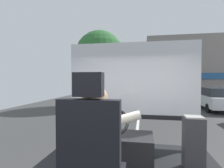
# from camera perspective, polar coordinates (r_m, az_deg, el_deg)

# --- Properties ---
(ground) EXTENTS (18.00, 44.00, 0.06)m
(ground) POSITION_cam_1_polar(r_m,az_deg,el_deg) (10.72, 9.03, -9.42)
(ground) COLOR #393939
(driver_seat) EXTENTS (0.48, 0.48, 1.28)m
(driver_seat) POSITION_cam_1_polar(r_m,az_deg,el_deg) (1.54, -6.44, -25.17)
(driver_seat) COLOR black
(driver_seat) RESTS_ON bus_floor
(bus_driver) EXTENTS (0.78, 0.58, 0.76)m
(bus_driver) POSITION_cam_1_polar(r_m,az_deg,el_deg) (1.57, -5.26, -17.87)
(bus_driver) COLOR black
(bus_driver) RESTS_ON driver_seat
(steering_console) EXTENTS (1.10, 1.04, 0.87)m
(steering_console) POSITION_cam_1_polar(r_m,az_deg,el_deg) (2.74, 1.23, -20.05)
(steering_console) COLOR black
(steering_console) RESTS_ON bus_floor
(fare_box) EXTENTS (0.26, 0.22, 0.73)m
(fare_box) POSITION_cam_1_polar(r_m,az_deg,el_deg) (2.70, 25.44, -17.30)
(fare_box) COLOR #333338
(fare_box) RESTS_ON bus_floor
(windshield_panel) EXTENTS (2.50, 0.08, 1.48)m
(windshield_panel) POSITION_cam_1_polar(r_m,az_deg,el_deg) (3.36, 6.63, -1.60)
(windshield_panel) COLOR silver
(street_tree) EXTENTS (3.53, 3.53, 5.60)m
(street_tree) POSITION_cam_1_polar(r_m,az_deg,el_deg) (12.91, -4.13, 9.59)
(street_tree) COLOR #4C3828
(street_tree) RESTS_ON ground
(shop_building) EXTENTS (9.36, 5.06, 6.55)m
(shop_building) POSITION_cam_1_polar(r_m,az_deg,el_deg) (21.45, 24.00, 4.79)
(shop_building) COLOR gray
(shop_building) RESTS_ON ground
(parked_car_white) EXTENTS (1.77, 4.41, 1.46)m
(parked_car_white) POSITION_cam_1_polar(r_m,az_deg,el_deg) (13.41, 30.76, -4.06)
(parked_car_white) COLOR silver
(parked_car_white) RESTS_ON ground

